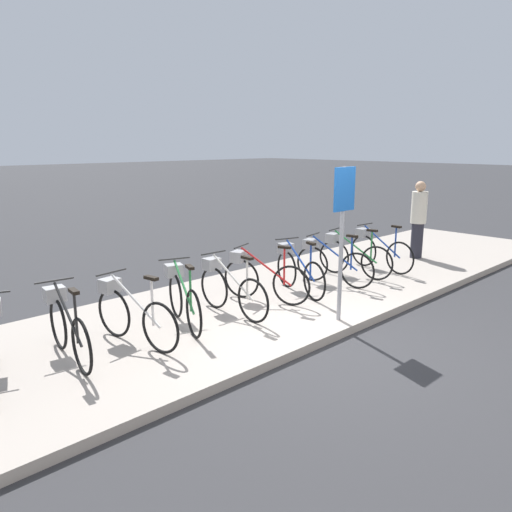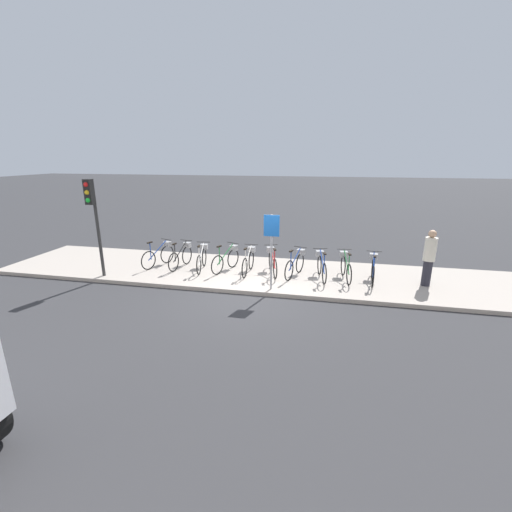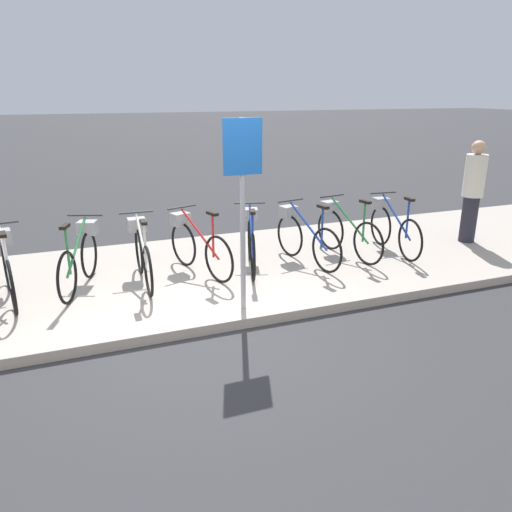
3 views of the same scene
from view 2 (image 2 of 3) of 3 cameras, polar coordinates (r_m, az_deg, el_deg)
name	(u,v)px [view 2 (image 2 of 3)]	position (r m, az deg, el deg)	size (l,w,h in m)	color
ground_plane	(248,295)	(9.97, -1.27, -6.51)	(120.00, 120.00, 0.00)	#2D2D30
sidewalk	(260,274)	(11.54, 0.67, -2.95)	(17.84, 3.48, 0.12)	#9E9389
parked_bicycle_0	(160,254)	(12.55, -15.72, 0.34)	(0.62, 1.48, 0.95)	black
parked_bicycle_1	(182,255)	(12.20, -12.27, 0.14)	(0.46, 1.53, 0.95)	black
parked_bicycle_2	(202,257)	(11.80, -8.98, -0.23)	(0.46, 1.53, 0.95)	black
parked_bicycle_3	(227,258)	(11.62, -4.83, -0.35)	(0.65, 1.46, 0.95)	black
parked_bicycle_4	(249,260)	(11.34, -1.22, -0.72)	(0.46, 1.54, 0.95)	black
parked_bicycle_5	(272,261)	(11.30, 2.74, -0.79)	(0.63, 1.47, 0.95)	black
parked_bicycle_6	(296,263)	(11.13, 6.67, -1.16)	(0.60, 1.48, 0.95)	black
parked_bicycle_7	(321,265)	(11.03, 10.85, -1.50)	(0.48, 1.52, 0.95)	black
parked_bicycle_8	(346,266)	(11.13, 14.70, -1.60)	(0.46, 1.53, 0.95)	black
parked_bicycle_9	(373,268)	(11.14, 18.93, -1.95)	(0.46, 1.54, 0.95)	black
pedestrian	(429,257)	(11.29, 26.90, -0.12)	(0.34, 0.34, 1.70)	#23232D
traffic_light	(93,208)	(11.64, -25.56, 7.27)	(0.24, 0.40, 3.09)	#2D2D2D
sign_post	(271,240)	(9.62, 2.60, 2.76)	(0.44, 0.07, 2.19)	#99999E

